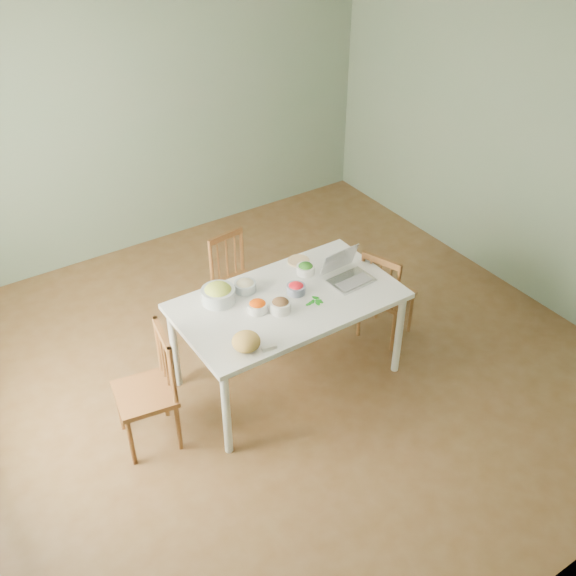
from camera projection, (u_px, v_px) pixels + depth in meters
floor at (286, 366)px, 5.66m from camera, size 5.00×5.00×0.00m
ceiling at (285, 35)px, 4.09m from camera, size 5.00×5.00×0.00m
wall_back at (145, 119)px, 6.57m from camera, size 5.00×0.00×2.70m
wall_front at (574, 451)px, 3.17m from camera, size 5.00×0.00×2.70m
wall_right at (520, 149)px, 5.99m from camera, size 0.00×5.00×2.70m
dining_table at (288, 339)px, 5.32m from camera, size 1.70×0.96×0.80m
chair_far at (239, 284)px, 5.88m from camera, size 0.43×0.41×0.87m
chair_left at (144, 392)px, 4.73m from camera, size 0.46×0.48×0.96m
chair_right at (387, 293)px, 5.75m from camera, size 0.49×0.50×0.89m
bread_boule at (246, 342)px, 4.58m from camera, size 0.24×0.24×0.13m
butter_stick at (269, 348)px, 4.60m from camera, size 0.11×0.05×0.03m
bowl_squash at (218, 293)px, 5.02m from camera, size 0.32×0.32×0.15m
bowl_carrot at (258, 306)px, 4.94m from camera, size 0.20×0.20×0.09m
bowl_onion at (245, 285)px, 5.15m from camera, size 0.20×0.20×0.09m
bowl_mushroom at (280, 305)px, 4.93m from camera, size 0.21×0.21×0.10m
bowl_redpep at (296, 288)px, 5.13m from camera, size 0.17×0.17×0.09m
bowl_broccoli at (306, 268)px, 5.34m from camera, size 0.16×0.16×0.09m
flatbread at (299, 261)px, 5.50m from camera, size 0.21×0.21×0.02m
basil_bunch at (313, 301)px, 5.05m from camera, size 0.17×0.17×0.02m
laptop at (352, 269)px, 5.21m from camera, size 0.35×0.33×0.23m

